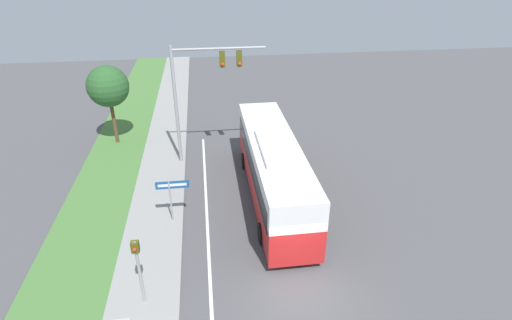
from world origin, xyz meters
name	(u,v)px	position (x,y,z in m)	size (l,w,h in m)	color
ground_plane	(300,289)	(0.00, 0.00, 0.00)	(80.00, 80.00, 0.00)	#4C4C4F
sidewalk	(143,304)	(-6.20, 0.00, 0.06)	(2.80, 80.00, 0.12)	gray
grass_verge	(56,314)	(-9.40, 0.00, 0.05)	(3.60, 80.00, 0.10)	#477538
lane_divider_near	(211,298)	(-3.60, 0.00, 0.00)	(0.14, 30.00, 0.01)	silver
bus	(273,166)	(0.05, 6.77, 2.00)	(2.58, 11.69, 3.68)	red
signal_gantry	(200,83)	(-3.54, 11.64, 5.19)	(5.50, 0.41, 7.42)	#939399
pedestrian_signal	(138,263)	(-6.14, 0.12, 2.06)	(0.28, 0.34, 3.01)	#939399
street_sign	(172,192)	(-5.20, 5.24, 1.77)	(1.60, 0.08, 2.44)	#939399
roadside_tree	(108,87)	(-9.60, 15.19, 4.14)	(2.75, 2.75, 5.44)	brown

